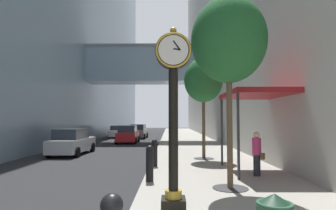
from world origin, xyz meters
TOP-DOWN VIEW (x-y plane):
  - ground_plane at (0.00, 27.00)m, footprint 110.00×110.00m
  - sidewalk_right at (2.87, 30.00)m, footprint 5.74×80.00m
  - street_clock at (1.03, 5.15)m, footprint 0.84×0.55m
  - bollard_third at (0.26, 8.52)m, footprint 0.28×0.28m
  - bollard_fourth at (0.26, 11.74)m, footprint 0.28×0.28m
  - street_tree_near at (2.83, 7.53)m, footprint 2.38×2.38m
  - street_tree_mid_near at (2.83, 14.26)m, footprint 2.14×2.14m
  - pedestrian_walking at (4.28, 9.51)m, footprint 0.52×0.48m
  - storefront_awning at (4.50, 10.45)m, footprint 2.40×3.60m
  - car_grey_near at (-2.88, 33.67)m, footprint 2.10×4.56m
  - car_silver_mid at (-5.45, 17.26)m, footprint 2.05×4.66m
  - car_white_far at (-5.62, 34.98)m, footprint 1.97×4.67m
  - car_red_trailing at (-3.16, 26.53)m, footprint 2.09×4.19m

SIDE VIEW (x-z plane):
  - ground_plane at x=0.00m, z-range 0.00..0.00m
  - sidewalk_right at x=2.87m, z-range 0.00..0.14m
  - car_white_far at x=-5.62m, z-range -0.02..1.56m
  - bollard_third at x=0.26m, z-range 0.17..1.41m
  - bollard_fourth at x=0.26m, z-range 0.17..1.41m
  - car_silver_mid at x=-5.45m, z-range -0.03..1.66m
  - car_red_trailing at x=-3.16m, z-range -0.03..1.70m
  - car_grey_near at x=-2.88m, z-range -0.03..1.71m
  - pedestrian_walking at x=4.28m, z-range 0.18..1.86m
  - street_clock at x=1.03m, z-range 0.35..4.63m
  - storefront_awning at x=4.50m, z-range 1.63..4.93m
  - street_tree_mid_near at x=2.83m, z-range 1.66..7.23m
  - street_tree_near at x=2.83m, z-range 1.76..7.79m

